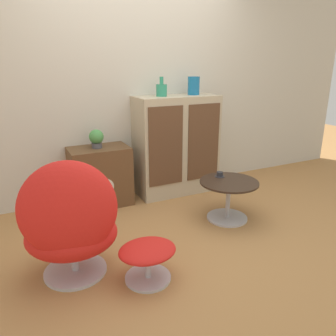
# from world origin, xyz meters

# --- Properties ---
(ground_plane) EXTENTS (12.00, 12.00, 0.00)m
(ground_plane) POSITION_xyz_m (0.00, 0.00, 0.00)
(ground_plane) COLOR #A87542
(wall_back) EXTENTS (6.40, 0.06, 2.60)m
(wall_back) POSITION_xyz_m (0.00, 1.37, 1.30)
(wall_back) COLOR beige
(wall_back) RESTS_ON ground_plane
(sideboard) EXTENTS (0.96, 0.44, 1.15)m
(sideboard) POSITION_xyz_m (0.40, 1.13, 0.57)
(sideboard) COLOR tan
(sideboard) RESTS_ON ground_plane
(tv_console) EXTENTS (0.63, 0.41, 0.64)m
(tv_console) POSITION_xyz_m (-0.52, 1.14, 0.32)
(tv_console) COLOR brown
(tv_console) RESTS_ON ground_plane
(egg_chair) EXTENTS (0.76, 0.72, 0.92)m
(egg_chair) POSITION_xyz_m (-1.05, -0.06, 0.44)
(egg_chair) COLOR #B7B7BC
(egg_chair) RESTS_ON ground_plane
(ottoman) EXTENTS (0.42, 0.35, 0.28)m
(ottoman) POSITION_xyz_m (-0.58, -0.32, 0.20)
(ottoman) COLOR #B7B7BC
(ottoman) RESTS_ON ground_plane
(coffee_table) EXTENTS (0.57, 0.57, 0.40)m
(coffee_table) POSITION_xyz_m (0.51, 0.22, 0.25)
(coffee_table) COLOR #B7B7BC
(coffee_table) RESTS_ON ground_plane
(vase_leftmost) EXTENTS (0.12, 0.12, 0.21)m
(vase_leftmost) POSITION_xyz_m (0.22, 1.13, 1.22)
(vase_leftmost) COLOR #2D8E6B
(vase_leftmost) RESTS_ON sideboard
(vase_inner_left) EXTENTS (0.14, 0.14, 0.20)m
(vase_inner_left) POSITION_xyz_m (0.62, 1.13, 1.25)
(vase_inner_left) COLOR #196699
(vase_inner_left) RESTS_ON sideboard
(potted_plant) EXTENTS (0.15, 0.15, 0.20)m
(potted_plant) POSITION_xyz_m (-0.54, 1.14, 0.75)
(potted_plant) COLOR #4C4C51
(potted_plant) RESTS_ON tv_console
(teacup) EXTENTS (0.10, 0.10, 0.05)m
(teacup) POSITION_xyz_m (0.51, 0.38, 0.42)
(teacup) COLOR #2D2D33
(teacup) RESTS_ON coffee_table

